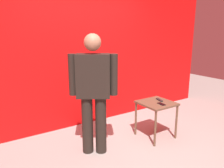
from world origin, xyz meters
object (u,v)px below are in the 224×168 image
Objects in this scene: cell_phone at (161,104)px; tv_remote at (159,100)px; standing_person at (93,89)px; side_table at (156,108)px.

cell_phone is 0.20m from tv_remote.
standing_person reaches higher than cell_phone.
cell_phone is 0.85× the size of tv_remote.
standing_person is 1.27m from tv_remote.
cell_phone is at bearing -94.33° from side_table.
side_table is at bearing 92.44° from cell_phone.
cell_phone is (1.10, -0.25, -0.35)m from standing_person.
tv_remote is at bearing 22.77° from side_table.
side_table is 0.16m from tv_remote.
cell_phone is at bearing -13.01° from standing_person.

